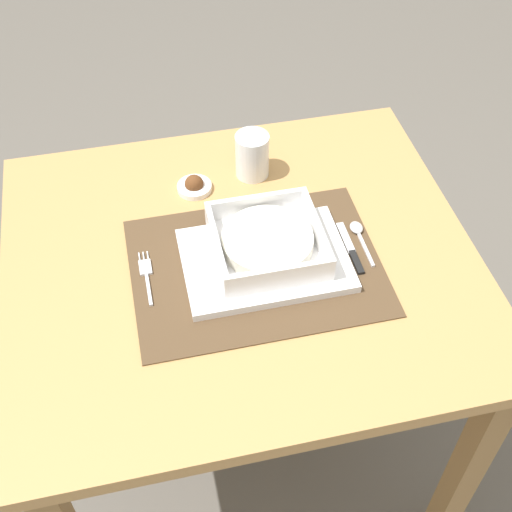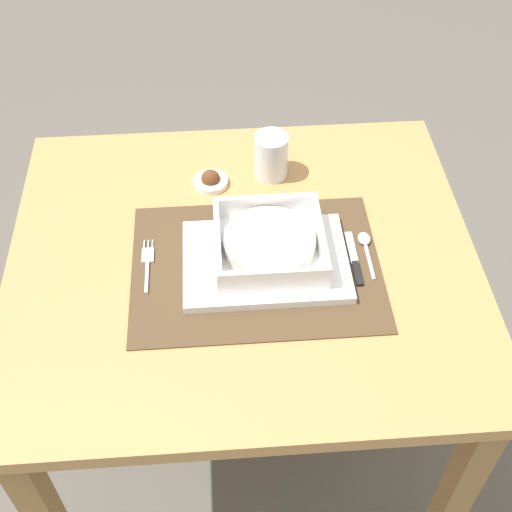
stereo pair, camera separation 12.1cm
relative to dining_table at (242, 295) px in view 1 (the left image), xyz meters
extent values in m
plane|color=#59544C|center=(0.00, 0.00, -0.62)|extent=(6.00, 6.00, 0.00)
cube|color=#B2844C|center=(0.00, 0.00, 0.09)|extent=(0.86, 0.77, 0.03)
cube|color=olive|center=(0.38, -0.33, -0.27)|extent=(0.05, 0.05, 0.69)
cube|color=olive|center=(-0.38, 0.33, -0.27)|extent=(0.05, 0.05, 0.69)
cube|color=olive|center=(0.38, 0.33, -0.27)|extent=(0.05, 0.05, 0.69)
cube|color=#4C3823|center=(0.02, -0.03, 0.11)|extent=(0.45, 0.34, 0.00)
cube|color=white|center=(0.04, -0.03, 0.12)|extent=(0.30, 0.21, 0.02)
cube|color=white|center=(0.05, -0.01, 0.13)|extent=(0.19, 0.19, 0.01)
cube|color=white|center=(-0.04, -0.01, 0.16)|extent=(0.01, 0.19, 0.04)
cube|color=white|center=(0.14, -0.01, 0.16)|extent=(0.01, 0.19, 0.04)
cube|color=white|center=(0.05, -0.10, 0.16)|extent=(0.17, 0.01, 0.04)
cube|color=white|center=(0.05, 0.08, 0.16)|extent=(0.17, 0.01, 0.04)
cylinder|color=silver|center=(0.05, -0.01, 0.15)|extent=(0.17, 0.17, 0.03)
cube|color=silver|center=(-0.17, -0.05, 0.11)|extent=(0.01, 0.07, 0.00)
cube|color=silver|center=(-0.17, 0.01, 0.11)|extent=(0.02, 0.04, 0.00)
cylinder|color=silver|center=(-0.18, 0.04, 0.11)|extent=(0.00, 0.02, 0.00)
cylinder|color=silver|center=(-0.17, 0.04, 0.11)|extent=(0.00, 0.02, 0.00)
cylinder|color=silver|center=(-0.17, 0.04, 0.11)|extent=(0.00, 0.02, 0.00)
cube|color=silver|center=(0.23, -0.04, 0.11)|extent=(0.01, 0.08, 0.00)
ellipsoid|color=silver|center=(0.23, 0.02, 0.12)|extent=(0.02, 0.03, 0.01)
cube|color=black|center=(0.20, -0.06, 0.11)|extent=(0.01, 0.06, 0.01)
cube|color=silver|center=(0.20, 0.00, 0.11)|extent=(0.01, 0.08, 0.00)
cylinder|color=white|center=(0.07, 0.23, 0.16)|extent=(0.07, 0.07, 0.09)
cylinder|color=gold|center=(0.07, 0.23, 0.13)|extent=(0.06, 0.06, 0.03)
cylinder|color=white|center=(-0.05, 0.20, 0.11)|extent=(0.07, 0.07, 0.01)
sphere|color=#593319|center=(-0.05, 0.20, 0.12)|extent=(0.04, 0.04, 0.04)
camera|label=1|loc=(-0.16, -0.83, 1.03)|focal=47.88mm
camera|label=2|loc=(-0.04, -0.85, 1.03)|focal=47.88mm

